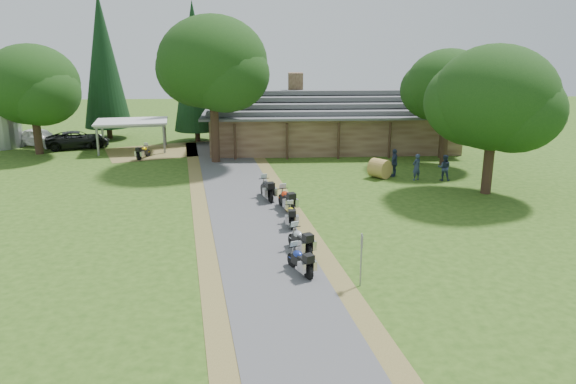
{
  "coord_description": "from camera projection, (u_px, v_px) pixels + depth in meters",
  "views": [
    {
      "loc": [
        -0.16,
        -23.02,
        9.68
      ],
      "look_at": [
        1.3,
        4.82,
        1.6
      ],
      "focal_mm": 35.0,
      "sensor_mm": 36.0,
      "label": 1
    }
  ],
  "objects": [
    {
      "name": "hay_bale",
      "position": [
        380.0,
        168.0,
        37.96
      ],
      "size": [
        1.76,
        1.75,
        1.3
      ],
      "primitive_type": "cylinder",
      "rotation": [
        1.57,
        0.0,
        0.72
      ],
      "color": "#A67E3C",
      "rests_on": "ground"
    },
    {
      "name": "oak_driveway",
      "position": [
        493.0,
        117.0,
        33.25
      ],
      "size": [
        7.3,
        7.3,
        9.44
      ],
      "primitive_type": null,
      "color": "black",
      "rests_on": "ground"
    },
    {
      "name": "motorcycle_row_b",
      "position": [
        300.0,
        239.0,
        25.11
      ],
      "size": [
        1.32,
        2.0,
        1.31
      ],
      "primitive_type": null,
      "rotation": [
        0.0,
        0.0,
        1.97
      ],
      "color": "#B1B4B9",
      "rests_on": "ground"
    },
    {
      "name": "oak_lodge_left",
      "position": [
        213.0,
        82.0,
        40.98
      ],
      "size": [
        7.97,
        7.97,
        11.98
      ],
      "primitive_type": null,
      "color": "black",
      "rests_on": "ground"
    },
    {
      "name": "motorcycle_row_c",
      "position": [
        291.0,
        214.0,
        28.68
      ],
      "size": [
        0.6,
        1.75,
        1.19
      ],
      "primitive_type": null,
      "rotation": [
        0.0,
        0.0,
        1.59
      ],
      "color": "#D6C00E",
      "rests_on": "ground"
    },
    {
      "name": "car_white_sedan",
      "position": [
        39.0,
        135.0,
        48.19
      ],
      "size": [
        4.67,
        6.3,
        1.94
      ],
      "primitive_type": "imported",
      "rotation": [
        0.0,
        0.0,
        1.14
      ],
      "color": "white",
      "rests_on": "ground"
    },
    {
      "name": "ground",
      "position": [
        264.0,
        257.0,
        24.78
      ],
      "size": [
        120.0,
        120.0,
        0.0
      ],
      "primitive_type": "plane",
      "color": "#2A4C15",
      "rests_on": "ground"
    },
    {
      "name": "person_c",
      "position": [
        394.0,
        160.0,
        38.18
      ],
      "size": [
        0.7,
        0.78,
        2.25
      ],
      "primitive_type": "imported",
      "rotation": [
        0.0,
        0.0,
        4.24
      ],
      "color": "#2B3754",
      "rests_on": "ground"
    },
    {
      "name": "cedar_far",
      "position": [
        104.0,
        67.0,
        50.17
      ],
      "size": [
        4.2,
        4.2,
        12.93
      ],
      "primitive_type": "cone",
      "color": "black",
      "rests_on": "ground"
    },
    {
      "name": "driveway",
      "position": [
        254.0,
        227.0,
        28.59
      ],
      "size": [
        51.95,
        51.95,
        0.0
      ],
      "primitive_type": "plane",
      "rotation": [
        0.0,
        0.0,
        0.14
      ],
      "color": "#4F4F52",
      "rests_on": "ground"
    },
    {
      "name": "cedar_near",
      "position": [
        195.0,
        73.0,
        48.91
      ],
      "size": [
        4.0,
        4.0,
        12.14
      ],
      "primitive_type": "cone",
      "color": "black",
      "rests_on": "ground"
    },
    {
      "name": "car_dark_suv",
      "position": [
        77.0,
        135.0,
        47.45
      ],
      "size": [
        4.0,
        6.09,
        2.16
      ],
      "primitive_type": "imported",
      "rotation": [
        0.0,
        0.0,
        1.88
      ],
      "color": "black",
      "rests_on": "ground"
    },
    {
      "name": "lodge",
      "position": [
        332.0,
        119.0,
        47.42
      ],
      "size": [
        21.4,
        9.4,
        4.9
      ],
      "primitive_type": null,
      "color": "brown",
      "rests_on": "ground"
    },
    {
      "name": "sign_post",
      "position": [
        361.0,
        260.0,
        21.75
      ],
      "size": [
        0.39,
        0.06,
        2.16
      ],
      "primitive_type": null,
      "color": "gray",
      "rests_on": "ground"
    },
    {
      "name": "motorcycle_row_a",
      "position": [
        300.0,
        259.0,
        23.04
      ],
      "size": [
        1.27,
        1.85,
        1.21
      ],
      "primitive_type": null,
      "rotation": [
        0.0,
        0.0,
        2.01
      ],
      "color": "navy",
      "rests_on": "ground"
    },
    {
      "name": "oak_lodge_right",
      "position": [
        448.0,
        101.0,
        40.61
      ],
      "size": [
        6.18,
        6.18,
        9.38
      ],
      "primitive_type": null,
      "color": "black",
      "rests_on": "ground"
    },
    {
      "name": "motorcycle_row_d",
      "position": [
        286.0,
        198.0,
        31.1
      ],
      "size": [
        1.22,
        2.1,
        1.36
      ],
      "primitive_type": null,
      "rotation": [
        0.0,
        0.0,
        1.87
      ],
      "color": "red",
      "rests_on": "ground"
    },
    {
      "name": "person_a",
      "position": [
        417.0,
        165.0,
        37.25
      ],
      "size": [
        0.73,
        0.66,
        2.1
      ],
      "primitive_type": "imported",
      "rotation": [
        0.0,
        0.0,
        3.64
      ],
      "color": "#2B3754",
      "rests_on": "ground"
    },
    {
      "name": "motorcycle_carport_a",
      "position": [
        143.0,
        151.0,
        43.66
      ],
      "size": [
        1.08,
        1.75,
        1.14
      ],
      "primitive_type": null,
      "rotation": [
        0.0,
        0.0,
        1.22
      ],
      "color": "#F1C400",
      "rests_on": "ground"
    },
    {
      "name": "motorcycle_row_e",
      "position": [
        267.0,
        188.0,
        33.16
      ],
      "size": [
        1.16,
        2.11,
        1.38
      ],
      "primitive_type": null,
      "rotation": [
        0.0,
        0.0,
        1.84
      ],
      "color": "black",
      "rests_on": "ground"
    },
    {
      "name": "person_b",
      "position": [
        444.0,
        165.0,
        37.18
      ],
      "size": [
        0.69,
        0.58,
        2.05
      ],
      "primitive_type": "imported",
      "rotation": [
        0.0,
        0.0,
        2.82
      ],
      "color": "#2B3754",
      "rests_on": "ground"
    },
    {
      "name": "carport",
      "position": [
        133.0,
        135.0,
        46.47
      ],
      "size": [
        6.22,
        4.58,
        2.49
      ],
      "primitive_type": null,
      "rotation": [
        0.0,
        0.0,
        0.13
      ],
      "color": "silver",
      "rests_on": "ground"
    },
    {
      "name": "oak_silo",
      "position": [
        33.0,
        98.0,
        44.24
      ],
      "size": [
        7.39,
        7.39,
        8.97
      ],
      "primitive_type": null,
      "color": "black",
      "rests_on": "ground"
    }
  ]
}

